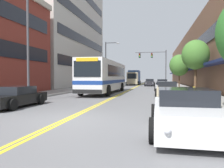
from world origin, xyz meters
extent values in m
plane|color=slate|center=(0.00, 37.00, 0.00)|extent=(240.00, 240.00, 0.00)
cube|color=gray|center=(-7.08, 37.00, 0.08)|extent=(3.16, 106.00, 0.16)
cube|color=gray|center=(7.08, 37.00, 0.08)|extent=(3.16, 106.00, 0.16)
cube|color=yellow|center=(-0.10, 37.00, 0.00)|extent=(0.14, 106.00, 0.01)
cube|color=yellow|center=(0.10, 37.00, 0.00)|extent=(0.14, 106.00, 0.01)
cube|color=black|center=(-8.87, 8.62, 4.04)|extent=(0.08, 13.01, 1.40)
cube|color=black|center=(-8.87, 8.62, 7.27)|extent=(0.08, 13.01, 1.40)
cube|color=black|center=(-8.87, 29.26, 4.00)|extent=(0.08, 22.75, 1.40)
cube|color=black|center=(-8.87, 29.26, 8.00)|extent=(0.08, 22.75, 1.40)
cube|color=black|center=(-8.87, 29.26, 11.99)|extent=(0.08, 22.75, 1.40)
cube|color=brown|center=(12.91, 37.00, 4.94)|extent=(8.00, 68.00, 9.89)
cube|color=navy|center=(8.36, 37.00, 2.90)|extent=(1.10, 61.20, 0.24)
cube|color=black|center=(8.87, 37.00, 6.13)|extent=(0.08, 61.20, 1.40)
cube|color=silver|center=(-1.91, 14.70, 1.81)|extent=(2.46, 12.46, 2.91)
cube|color=navy|center=(-1.91, 14.70, 1.22)|extent=(2.48, 12.48, 0.32)
cube|color=black|center=(-1.91, 15.33, 2.27)|extent=(2.49, 9.72, 1.05)
cube|color=black|center=(-1.91, 8.45, 2.33)|extent=(2.22, 0.04, 1.28)
cube|color=yellow|center=(-1.91, 8.44, 3.06)|extent=(1.77, 0.06, 0.28)
cube|color=black|center=(-1.91, 8.43, 0.53)|extent=(2.41, 0.08, 0.32)
cylinder|color=black|center=(-3.17, 10.47, 0.50)|extent=(0.30, 1.00, 1.00)
cylinder|color=black|center=(-0.65, 10.47, 0.50)|extent=(0.30, 1.00, 1.00)
cylinder|color=black|center=(-3.17, 18.13, 0.50)|extent=(0.30, 1.00, 1.00)
cylinder|color=black|center=(-0.65, 18.13, 0.50)|extent=(0.30, 1.00, 1.00)
cube|color=black|center=(-4.37, 2.88, 0.44)|extent=(1.70, 4.34, 0.55)
cube|color=black|center=(-4.37, 3.05, 0.93)|extent=(1.47, 1.91, 0.43)
cylinder|color=black|center=(-3.50, 1.53, 0.30)|extent=(0.22, 0.61, 0.61)
cylinder|color=black|center=(-5.24, 4.22, 0.30)|extent=(0.22, 0.61, 0.61)
cylinder|color=black|center=(-3.50, 4.22, 0.30)|extent=(0.22, 0.61, 0.61)
cube|color=red|center=(-4.98, 5.05, 0.47)|extent=(0.18, 0.04, 0.10)
cube|color=red|center=(-3.76, 5.05, 0.47)|extent=(0.18, 0.04, 0.10)
cube|color=maroon|center=(-4.34, 27.38, 0.49)|extent=(1.79, 4.23, 0.64)
cube|color=black|center=(-4.34, 27.55, 1.07)|extent=(1.54, 1.86, 0.52)
cylinder|color=black|center=(-5.25, 26.07, 0.31)|extent=(0.22, 0.62, 0.62)
cylinder|color=black|center=(-3.42, 26.07, 0.31)|extent=(0.22, 0.62, 0.62)
cylinder|color=black|center=(-5.25, 28.69, 0.31)|extent=(0.22, 0.62, 0.62)
cylinder|color=black|center=(-3.42, 28.69, 0.31)|extent=(0.22, 0.62, 0.62)
sphere|color=silver|center=(-4.96, 25.24, 0.53)|extent=(0.16, 0.16, 0.16)
sphere|color=silver|center=(-3.71, 25.24, 0.53)|extent=(0.16, 0.16, 0.16)
cube|color=red|center=(-4.98, 29.50, 0.53)|extent=(0.18, 0.04, 0.10)
cube|color=red|center=(-3.69, 29.50, 0.53)|extent=(0.18, 0.04, 0.10)
cube|color=white|center=(4.32, -1.03, 0.51)|extent=(1.83, 4.57, 0.67)
cube|color=black|center=(4.32, -0.84, 1.07)|extent=(1.58, 2.01, 0.46)
cylinder|color=black|center=(3.38, -2.44, 0.33)|extent=(0.22, 0.65, 0.65)
cylinder|color=black|center=(3.38, 0.39, 0.33)|extent=(0.22, 0.65, 0.65)
cylinder|color=black|center=(5.26, 0.39, 0.33)|extent=(0.22, 0.65, 0.65)
sphere|color=silver|center=(3.68, -3.33, 0.55)|extent=(0.16, 0.16, 0.16)
cube|color=red|center=(3.66, 1.27, 0.55)|extent=(0.18, 0.04, 0.10)
cube|color=red|center=(4.98, 1.27, 0.55)|extent=(0.18, 0.04, 0.10)
cube|color=#38383D|center=(4.41, 29.95, 0.55)|extent=(1.87, 4.43, 0.73)
cube|color=black|center=(4.41, 30.13, 1.12)|extent=(1.61, 1.95, 0.41)
cylinder|color=black|center=(3.45, 28.58, 0.34)|extent=(0.22, 0.69, 0.69)
cylinder|color=black|center=(5.36, 28.58, 0.34)|extent=(0.22, 0.69, 0.69)
cylinder|color=black|center=(3.45, 31.32, 0.34)|extent=(0.22, 0.69, 0.69)
cylinder|color=black|center=(5.36, 31.32, 0.34)|extent=(0.22, 0.69, 0.69)
sphere|color=silver|center=(3.76, 27.71, 0.59)|extent=(0.16, 0.16, 0.16)
sphere|color=silver|center=(5.06, 27.71, 0.59)|extent=(0.16, 0.16, 0.16)
cube|color=red|center=(3.74, 32.17, 0.59)|extent=(0.18, 0.04, 0.10)
cube|color=red|center=(5.08, 32.17, 0.59)|extent=(0.18, 0.04, 0.10)
cube|color=#B7B7BC|center=(4.28, 19.59, 0.45)|extent=(1.87, 4.03, 0.55)
cube|color=black|center=(4.28, 19.75, 0.93)|extent=(1.61, 1.77, 0.42)
cylinder|color=black|center=(3.32, 18.34, 0.31)|extent=(0.22, 0.62, 0.62)
cylinder|color=black|center=(5.23, 18.34, 0.31)|extent=(0.22, 0.62, 0.62)
cylinder|color=black|center=(3.32, 20.84, 0.31)|extent=(0.22, 0.62, 0.62)
cylinder|color=black|center=(5.23, 20.84, 0.31)|extent=(0.22, 0.62, 0.62)
sphere|color=silver|center=(3.62, 17.56, 0.47)|extent=(0.16, 0.16, 0.16)
sphere|color=silver|center=(4.93, 17.56, 0.47)|extent=(0.16, 0.16, 0.16)
cube|color=red|center=(3.60, 21.62, 0.47)|extent=(0.18, 0.04, 0.10)
cube|color=red|center=(4.95, 21.62, 0.47)|extent=(0.18, 0.04, 0.10)
cube|color=#BCAD89|center=(4.34, 11.43, 0.52)|extent=(1.76, 4.75, 0.70)
cube|color=black|center=(4.34, 11.62, 1.08)|extent=(1.51, 2.09, 0.44)
cylinder|color=black|center=(3.44, 9.96, 0.30)|extent=(0.22, 0.61, 0.61)
cylinder|color=black|center=(5.24, 9.96, 0.30)|extent=(0.22, 0.61, 0.61)
cylinder|color=black|center=(3.44, 12.90, 0.30)|extent=(0.22, 0.61, 0.61)
cylinder|color=black|center=(5.24, 12.90, 0.30)|extent=(0.22, 0.61, 0.61)
sphere|color=silver|center=(3.73, 9.03, 0.55)|extent=(0.16, 0.16, 0.16)
sphere|color=silver|center=(4.96, 9.03, 0.55)|extent=(0.16, 0.16, 0.16)
cube|color=red|center=(3.71, 13.82, 0.55)|extent=(0.18, 0.04, 0.10)
cube|color=red|center=(4.98, 13.82, 0.55)|extent=(0.18, 0.04, 0.10)
cube|color=#232328|center=(2.21, 34.52, 0.55)|extent=(1.70, 4.66, 0.73)
cube|color=black|center=(2.21, 34.71, 1.13)|extent=(1.46, 2.05, 0.43)
cylinder|color=black|center=(1.34, 33.08, 0.33)|extent=(0.22, 0.67, 0.67)
cylinder|color=black|center=(3.08, 33.08, 0.33)|extent=(0.22, 0.67, 0.67)
cylinder|color=black|center=(1.34, 35.97, 0.33)|extent=(0.22, 0.67, 0.67)
cylinder|color=black|center=(3.08, 35.97, 0.33)|extent=(0.22, 0.67, 0.67)
sphere|color=silver|center=(1.61, 32.17, 0.58)|extent=(0.16, 0.16, 0.16)
sphere|color=silver|center=(2.80, 32.17, 0.58)|extent=(0.16, 0.16, 0.16)
cube|color=red|center=(1.60, 36.86, 0.58)|extent=(0.18, 0.04, 0.10)
cube|color=red|center=(2.82, 36.86, 0.58)|extent=(0.18, 0.04, 0.10)
cube|color=#BCAD89|center=(-1.40, 37.10, 1.47)|extent=(2.21, 2.30, 2.44)
cube|color=black|center=(-1.40, 35.93, 1.91)|extent=(1.88, 0.04, 1.07)
cube|color=#335699|center=(-1.40, 40.94, 1.70)|extent=(2.25, 5.37, 2.90)
cylinder|color=black|center=(-2.53, 37.10, 0.42)|extent=(0.28, 0.84, 0.84)
cylinder|color=black|center=(-0.26, 37.10, 0.42)|extent=(0.28, 0.84, 0.84)
cylinder|color=black|center=(-2.53, 42.55, 0.42)|extent=(0.28, 0.84, 0.84)
cylinder|color=black|center=(-0.26, 42.55, 0.42)|extent=(0.28, 0.84, 0.84)
cylinder|color=#47474C|center=(5.20, 34.71, 3.41)|extent=(0.18, 0.18, 6.83)
cylinder|color=#47474C|center=(2.27, 34.71, 6.48)|extent=(5.85, 0.11, 0.11)
cube|color=black|center=(2.57, 34.71, 5.88)|extent=(0.34, 0.26, 0.92)
sphere|color=red|center=(2.57, 34.55, 6.15)|extent=(0.18, 0.18, 0.18)
sphere|color=yellow|center=(2.57, 34.55, 5.88)|extent=(0.18, 0.18, 0.18)
sphere|color=green|center=(2.57, 34.55, 5.60)|extent=(0.18, 0.18, 0.18)
cylinder|color=black|center=(2.57, 34.71, 6.41)|extent=(0.02, 0.02, 0.14)
cube|color=black|center=(0.23, 34.71, 5.88)|extent=(0.34, 0.26, 0.92)
sphere|color=red|center=(0.23, 34.55, 6.15)|extent=(0.18, 0.18, 0.18)
sphere|color=yellow|center=(0.23, 34.55, 5.88)|extent=(0.18, 0.18, 0.18)
sphere|color=green|center=(0.23, 34.55, 5.60)|extent=(0.18, 0.18, 0.18)
cylinder|color=black|center=(0.23, 34.71, 6.41)|extent=(0.02, 0.02, 0.14)
cylinder|color=#47474C|center=(-5.30, 5.73, 4.39)|extent=(0.16, 0.16, 8.77)
cylinder|color=#47474C|center=(-5.30, 29.46, 3.91)|extent=(0.16, 0.16, 7.82)
cylinder|color=#47474C|center=(-4.21, 29.46, 7.67)|extent=(2.19, 0.10, 0.10)
ellipsoid|color=#B2B2B7|center=(-3.11, 29.46, 7.57)|extent=(0.56, 0.28, 0.20)
cylinder|color=brown|center=(7.23, 14.88, 1.46)|extent=(0.26, 0.26, 2.59)
ellipsoid|color=#42752D|center=(7.23, 14.88, 3.89)|extent=(2.67, 2.67, 2.94)
cylinder|color=brown|center=(6.61, 24.14, 1.18)|extent=(0.17, 0.17, 2.04)
ellipsoid|color=#42752D|center=(6.61, 24.14, 3.37)|extent=(2.74, 2.74, 3.01)
cylinder|color=yellow|center=(5.95, 7.61, 0.51)|extent=(0.24, 0.24, 0.69)
sphere|color=yellow|center=(5.95, 7.61, 0.92)|extent=(0.21, 0.21, 0.21)
cylinder|color=yellow|center=(5.79, 7.61, 0.59)|extent=(0.08, 0.11, 0.11)
camera|label=1|loc=(3.44, -7.98, 1.66)|focal=35.00mm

